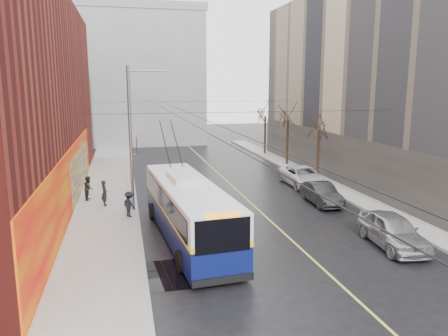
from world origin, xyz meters
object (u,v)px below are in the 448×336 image
object	(u,v)px
streetlight_pole	(133,135)
parked_car_b	(322,194)
parked_car_c	(303,176)
pedestrian_a	(104,193)
tree_far	(265,109)
pedestrian_b	(89,188)
parked_car_a	(393,230)
tree_near	(320,121)
pedestrian_c	(129,204)
following_car	(170,176)
trolleybus	(188,209)
tree_mid	(288,112)

from	to	relation	value
streetlight_pole	parked_car_b	distance (m)	12.91
parked_car_c	pedestrian_a	size ratio (longest dim) A/B	3.25
streetlight_pole	tree_far	distance (m)	25.09
pedestrian_a	pedestrian_b	size ratio (longest dim) A/B	1.02
streetlight_pole	parked_car_a	bearing A→B (deg)	-36.53
tree_near	parked_car_c	distance (m)	4.94
pedestrian_c	following_car	bearing A→B (deg)	-57.63
trolleybus	pedestrian_a	world-z (taller)	trolleybus
tree_far	parked_car_a	distance (m)	29.47
following_car	tree_mid	bearing A→B (deg)	24.89
parked_car_a	pedestrian_c	xyz separation A→B (m)	(-12.57, 7.51, 0.09)
pedestrian_b	following_car	bearing A→B (deg)	-46.65
tree_mid	parked_car_a	world-z (taller)	tree_mid
tree_near	tree_far	xyz separation A→B (m)	(0.00, 14.00, 0.17)
parked_car_b	pedestrian_c	xyz separation A→B (m)	(-12.61, -0.51, 0.21)
tree_far	pedestrian_c	world-z (taller)	tree_far
tree_mid	pedestrian_a	xyz separation A→B (m)	(-17.07, -11.69, -4.26)
parked_car_a	following_car	distance (m)	18.64
tree_far	parked_car_b	world-z (taller)	tree_far
parked_car_c	tree_near	bearing A→B (deg)	38.38
trolleybus	parked_car_a	world-z (taller)	trolleybus
trolleybus	parked_car_a	bearing A→B (deg)	-23.81
pedestrian_c	tree_far	bearing A→B (deg)	-72.29
parked_car_a	pedestrian_c	size ratio (longest dim) A/B	3.15
parked_car_a	pedestrian_b	distance (m)	19.39
trolleybus	parked_car_c	size ratio (longest dim) A/B	2.23
parked_car_c	pedestrian_c	bearing A→B (deg)	-156.97
tree_near	pedestrian_b	bearing A→B (deg)	-170.80
tree_far	parked_car_b	bearing A→B (deg)	-98.00
parked_car_b	parked_car_c	size ratio (longest dim) A/B	0.79
tree_near	tree_mid	xyz separation A→B (m)	(0.00, 7.00, 0.28)
parked_car_c	pedestrian_a	world-z (taller)	pedestrian_a
streetlight_pole	pedestrian_a	bearing A→B (deg)	145.73
tree_far	pedestrian_b	size ratio (longest dim) A/B	3.99
streetlight_pole	parked_car_a	distance (m)	15.65
parked_car_c	pedestrian_b	size ratio (longest dim) A/B	3.31
tree_near	streetlight_pole	bearing A→B (deg)	-158.38
parked_car_b	following_car	size ratio (longest dim) A/B	1.04
parked_car_a	pedestrian_c	bearing A→B (deg)	155.10
parked_car_b	parked_car_c	world-z (taller)	parked_car_c
pedestrian_c	parked_car_b	bearing A→B (deg)	-124.08
following_car	parked_car_b	bearing A→B (deg)	-42.17
tree_near	pedestrian_c	xyz separation A→B (m)	(-15.56, -7.50, -4.06)
pedestrian_a	pedestrian_b	xyz separation A→B (m)	(-1.10, 1.74, -0.01)
tree_near	trolleybus	size ratio (longest dim) A/B	0.53
tree_near	parked_car_b	bearing A→B (deg)	-112.88
pedestrian_a	pedestrian_c	bearing A→B (deg)	-166.67
tree_mid	pedestrian_a	size ratio (longest dim) A/B	3.98
streetlight_pole	trolleybus	distance (m)	7.01
trolleybus	pedestrian_a	distance (m)	8.30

